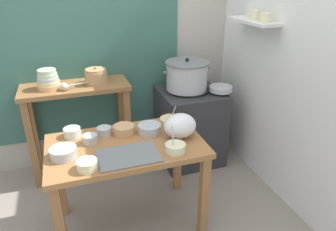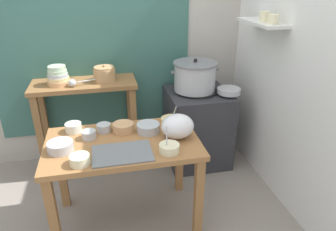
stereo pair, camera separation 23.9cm
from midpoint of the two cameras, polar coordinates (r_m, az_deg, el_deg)
ground_plane at (r=2.70m, az=-5.32°, el=-17.86°), size 9.00×9.00×0.00m
wall_back at (r=3.13m, az=-7.46°, el=15.04°), size 4.40×0.12×2.60m
wall_right at (r=2.75m, az=23.78°, el=11.80°), size 0.30×3.20×2.60m
prep_table at (r=2.30m, az=-5.24°, el=-7.22°), size 1.10×0.66×0.72m
back_shelf_table at (r=3.03m, az=-12.67°, el=2.01°), size 0.96×0.40×0.90m
stove_block at (r=3.21m, az=7.54°, el=-2.09°), size 0.60×0.61×0.78m
steamer_pot at (r=3.01m, az=7.26°, el=7.15°), size 0.47×0.42×0.31m
clay_pot at (r=2.94m, az=-9.34°, el=7.52°), size 0.20×0.20×0.16m
bowl_stack_enamel at (r=2.93m, az=-17.43°, el=6.87°), size 0.20×0.20×0.17m
ladle at (r=2.85m, az=-14.70°, el=5.81°), size 0.29×0.12×0.07m
serving_tray at (r=2.09m, az=-5.17°, el=-7.00°), size 0.40×0.28×0.01m
plastic_bag at (r=2.25m, az=4.81°, el=-2.07°), size 0.24×0.20×0.18m
wide_pan at (r=3.02m, az=13.40°, el=4.41°), size 0.22×0.22×0.05m
prep_bowl_0 at (r=2.19m, az=-16.29°, el=-5.54°), size 0.17×0.17×0.07m
prep_bowl_1 at (r=2.30m, az=-11.53°, el=-3.51°), size 0.11×0.11×0.06m
prep_bowl_2 at (r=2.36m, az=-5.39°, el=-2.21°), size 0.16×0.16×0.07m
prep_bowl_3 at (r=2.42m, az=-14.36°, el=-2.18°), size 0.12×0.12×0.07m
prep_bowl_4 at (r=2.09m, az=3.53°, el=-6.06°), size 0.14×0.14×0.18m
prep_bowl_5 at (r=2.34m, az=-0.75°, el=-2.31°), size 0.18×0.18×0.07m
prep_bowl_6 at (r=2.01m, az=-12.68°, el=-8.01°), size 0.13×0.13×0.06m
prep_bowl_7 at (r=2.38m, az=-8.94°, el=-2.28°), size 0.11×0.11×0.06m
prep_bowl_8 at (r=2.48m, az=3.36°, el=-0.99°), size 0.17×0.17×0.16m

